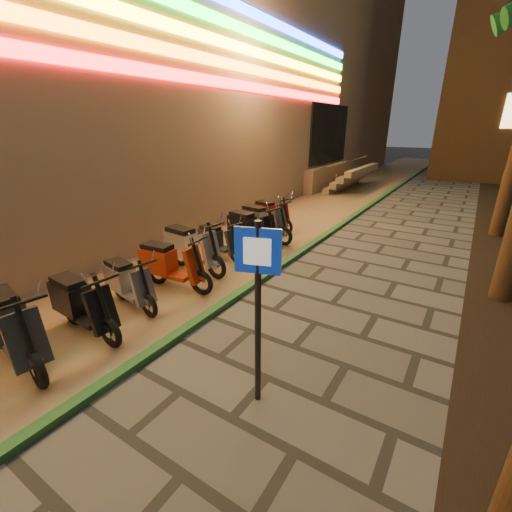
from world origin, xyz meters
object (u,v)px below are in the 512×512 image
Objects in this scene: scooter_7 at (127,282)px; scooter_9 at (189,247)px; scooter_11 at (249,229)px; scooter_5 at (12,326)px; scooter_8 at (168,264)px; scooter_12 at (261,222)px; pedestrian_sign at (258,292)px; scooter_6 at (80,304)px; scooter_10 at (217,240)px; scooter_13 at (270,214)px.

scooter_7 is 1.95m from scooter_9.
scooter_5 is at bearing -82.95° from scooter_11.
scooter_12 reaches higher than scooter_8.
scooter_5 is (-3.41, -1.22, -0.95)m from pedestrian_sign.
scooter_6 reaches higher than scooter_10.
scooter_5 is at bearing -80.02° from scooter_10.
scooter_10 is (0.01, 1.03, -0.12)m from scooter_9.
scooter_13 is at bearing 112.09° from scooter_11.
scooter_10 is 1.88m from scooter_12.
pedestrian_sign is at bearing -50.44° from scooter_12.
scooter_6 reaches higher than scooter_7.
pedestrian_sign is 5.83m from scooter_11.
scooter_6 is at bearing -80.89° from scooter_12.
scooter_12 is at bearing 93.70° from scooter_6.
pedestrian_sign is 7.73m from scooter_13.
scooter_9 reaches higher than scooter_10.
scooter_12 is at bearing 107.30° from scooter_11.
scooter_9 is at bearing -91.28° from scooter_11.
scooter_13 is at bearing 100.40° from pedestrian_sign.
scooter_8 is (-0.01, 1.99, 0.01)m from scooter_6.
pedestrian_sign is 1.53× the size of scooter_7.
scooter_11 reaches higher than scooter_7.
scooter_5 is 1.01× the size of scooter_12.
scooter_13 is (-0.34, 1.11, -0.05)m from scooter_12.
scooter_7 is 5.95m from scooter_13.
scooter_11 is 1.13× the size of scooter_13.
scooter_8 is at bearing -80.58° from scooter_12.
scooter_11 is 1.01× the size of scooter_12.
scooter_6 is 0.97× the size of scooter_8.
scooter_12 reaches higher than scooter_7.
scooter_10 is at bearing 101.78° from scooter_5.
scooter_11 is at bearing 82.42° from scooter_8.
pedestrian_sign is at bearing -34.14° from scooter_8.
pedestrian_sign is 3.46m from scooter_6.
scooter_12 is 1.16m from scooter_13.
scooter_8 is 4.98m from scooter_13.
scooter_9 is (-0.20, 3.91, 0.00)m from scooter_5.
scooter_12 is at bearing -56.19° from scooter_13.
scooter_5 is 7.92m from scooter_13.
scooter_12 is (-0.08, 3.85, 0.03)m from scooter_8.
scooter_12 reaches higher than scooter_6.
scooter_8 is 0.95× the size of scooter_12.
scooter_10 is (-3.61, 3.72, -1.07)m from pedestrian_sign.
scooter_7 is (-0.02, 1.97, -0.10)m from scooter_5.
pedestrian_sign is at bearing -3.59° from scooter_7.
scooter_11 is at bearing 92.34° from scooter_6.
scooter_5 is at bearing -81.83° from scooter_9.
pedestrian_sign is 3.66m from scooter_7.
scooter_12 reaches higher than scooter_10.
scooter_6 is 0.92× the size of scooter_12.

